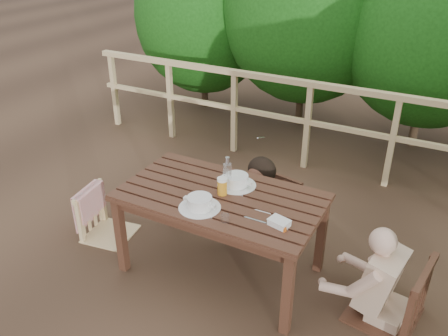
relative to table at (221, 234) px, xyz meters
The scene contains 15 objects.
ground 0.34m from the table, ahead, with size 60.00×60.00×0.00m, color #503827.
table is the anchor object (origin of this frame).
chair_left 1.10m from the table, behind, with size 0.41×0.41×0.82m, color #D9BA83.
chair_far 0.73m from the table, 82.02° to the left, with size 0.43×0.43×0.86m, color #3E2318.
chair_right 1.26m from the table, ahead, with size 0.48×0.48×0.96m, color #3E2318.
woman 0.78m from the table, 82.24° to the left, with size 0.46×0.57×1.14m, color black, non-canonical shape.
diner_right 1.31m from the table, ahead, with size 0.46×0.57×1.14m, color tan, non-canonical shape.
railing 2.01m from the table, 90.00° to the left, with size 5.60×0.10×1.01m, color #D9BA83.
soup_near 0.46m from the table, 101.77° to the right, with size 0.30×0.30×0.10m, color white.
soup_far 0.43m from the table, 76.65° to the left, with size 0.30×0.30×0.10m, color white.
bread_roll 0.45m from the table, 97.90° to the right, with size 0.13×0.10×0.08m, color olive.
beer_glass 0.42m from the table, 54.29° to the left, with size 0.08×0.08×0.15m, color orange.
bottle 0.49m from the table, 89.81° to the left, with size 0.07×0.07×0.27m, color silver.
tumbler 0.51m from the table, 57.07° to the right, with size 0.06×0.06×0.07m, color white.
butter_tub 0.67m from the table, 17.50° to the right, with size 0.14×0.10×0.06m, color white.
Camera 1 is at (1.38, -2.56, 2.48)m, focal length 36.98 mm.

